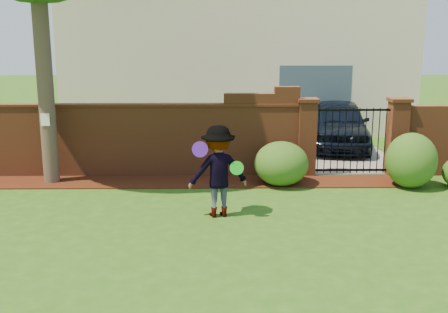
{
  "coord_description": "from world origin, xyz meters",
  "views": [
    {
      "loc": [
        0.23,
        -8.57,
        3.28
      ],
      "look_at": [
        0.37,
        1.4,
        1.05
      ],
      "focal_mm": 42.6,
      "sensor_mm": 36.0,
      "label": 1
    }
  ],
  "objects_px": {
    "frisbee_purple": "(200,149)",
    "frisbee_green": "(237,168)",
    "man": "(218,172)",
    "car": "(339,125)"
  },
  "relations": [
    {
      "from": "frisbee_purple",
      "to": "frisbee_green",
      "type": "relative_size",
      "value": 1.14
    },
    {
      "from": "man",
      "to": "frisbee_green",
      "type": "relative_size",
      "value": 6.7
    },
    {
      "from": "frisbee_purple",
      "to": "frisbee_green",
      "type": "bearing_deg",
      "value": -3.38
    },
    {
      "from": "man",
      "to": "frisbee_green",
      "type": "xyz_separation_m",
      "value": [
        0.33,
        -0.2,
        0.12
      ]
    },
    {
      "from": "frisbee_green",
      "to": "man",
      "type": "bearing_deg",
      "value": 149.2
    },
    {
      "from": "car",
      "to": "frisbee_purple",
      "type": "bearing_deg",
      "value": -113.05
    },
    {
      "from": "frisbee_green",
      "to": "frisbee_purple",
      "type": "bearing_deg",
      "value": 176.62
    },
    {
      "from": "man",
      "to": "frisbee_purple",
      "type": "height_order",
      "value": "man"
    },
    {
      "from": "frisbee_purple",
      "to": "frisbee_green",
      "type": "xyz_separation_m",
      "value": [
        0.66,
        -0.04,
        -0.34
      ]
    },
    {
      "from": "man",
      "to": "frisbee_green",
      "type": "distance_m",
      "value": 0.41
    }
  ]
}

